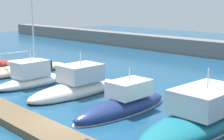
# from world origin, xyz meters

# --- Properties ---
(ground_plane) EXTENTS (122.73, 122.73, 0.00)m
(ground_plane) POSITION_xyz_m (0.00, 0.00, 0.00)
(ground_plane) COLOR navy
(dock_pier) EXTENTS (47.26, 1.95, 0.44)m
(dock_pier) POSITION_xyz_m (0.00, -1.67, 0.22)
(dock_pier) COLOR brown
(dock_pier) RESTS_ON ground_plane
(sailboat_sand_second) EXTENTS (3.06, 10.57, 21.51)m
(sailboat_sand_second) POSITION_xyz_m (-15.09, 5.51, 0.40)
(sailboat_sand_second) COLOR beige
(sailboat_sand_second) RESTS_ON ground_plane
(motorboat_white_third) EXTENTS (2.52, 7.14, 3.25)m
(motorboat_white_third) POSITION_xyz_m (-9.93, 3.74, 0.68)
(motorboat_white_third) COLOR white
(motorboat_white_third) RESTS_ON ground_plane
(motorboat_ivory_fourth) EXTENTS (2.82, 8.44, 3.72)m
(motorboat_ivory_fourth) POSITION_xyz_m (-5.17, 4.68, 0.56)
(motorboat_ivory_fourth) COLOR silver
(motorboat_ivory_fourth) RESTS_ON ground_plane
(motorboat_navy_fifth) EXTENTS (2.22, 7.93, 3.14)m
(motorboat_navy_fifth) POSITION_xyz_m (0.25, 4.24, 0.50)
(motorboat_navy_fifth) COLOR navy
(motorboat_navy_fifth) RESTS_ON ground_plane
(motorboat_teal_sixth) EXTENTS (3.49, 10.25, 3.55)m
(motorboat_teal_sixth) POSITION_xyz_m (5.18, 5.67, 0.66)
(motorboat_teal_sixth) COLOR #19707F
(motorboat_teal_sixth) RESTS_ON ground_plane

